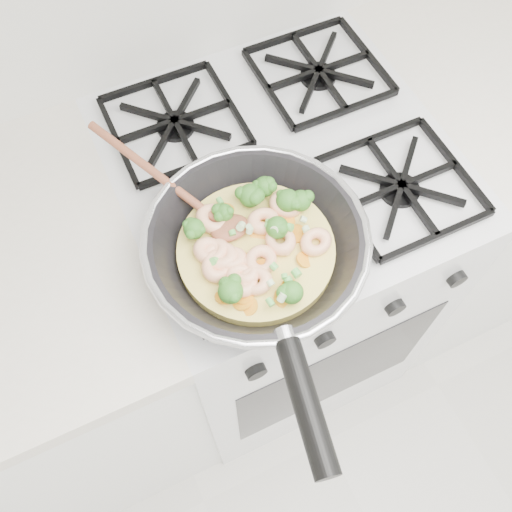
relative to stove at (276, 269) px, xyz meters
name	(u,v)px	position (x,y,z in m)	size (l,w,h in m)	color
stove	(276,269)	(0.00, 0.00, 0.00)	(0.60, 0.60, 0.92)	silver
skillet	(256,248)	(-0.14, -0.18, 0.50)	(0.35, 0.63, 0.10)	black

